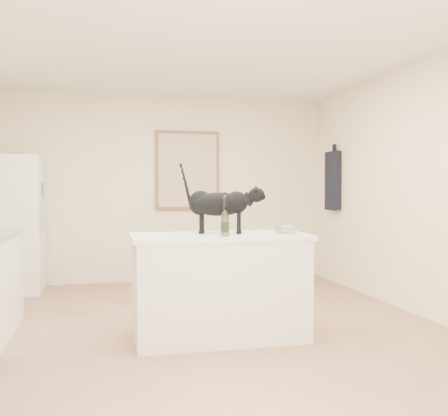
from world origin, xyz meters
TOP-DOWN VIEW (x-y plane):
  - floor at (0.00, 0.00)m, footprint 5.50×5.50m
  - ceiling at (0.00, 0.00)m, footprint 5.50×5.50m
  - wall_back at (0.00, 2.75)m, footprint 4.50×0.00m
  - wall_front at (0.00, -2.75)m, footprint 4.50×0.00m
  - wall_right at (2.25, 0.00)m, footprint 0.00×5.50m
  - island_base at (0.10, -0.20)m, footprint 1.44×0.67m
  - island_top at (0.10, -0.20)m, footprint 1.50×0.70m
  - fridge at (-1.95, 2.35)m, footprint 0.68×0.68m
  - artwork_frame at (0.30, 2.72)m, footprint 0.90×0.03m
  - artwork_canvas at (0.30, 2.70)m, footprint 0.82×0.00m
  - hanging_garment at (2.19, 2.05)m, footprint 0.08×0.34m
  - black_cat at (0.11, -0.13)m, footprint 0.67×0.36m
  - wine_bottle at (0.09, -0.42)m, footprint 0.07×0.07m
  - glass_bowl at (0.66, -0.28)m, footprint 0.30×0.30m
  - fridge_paper at (-1.60, 2.41)m, footprint 0.06×0.15m

SIDE VIEW (x-z plane):
  - floor at x=0.00m, z-range 0.00..0.00m
  - island_base at x=0.10m, z-range 0.00..0.86m
  - fridge at x=-1.95m, z-range 0.00..1.70m
  - island_top at x=0.10m, z-range 0.86..0.90m
  - glass_bowl at x=0.66m, z-range 0.90..0.96m
  - wine_bottle at x=0.09m, z-range 0.90..1.21m
  - black_cat at x=0.11m, z-range 0.90..1.35m
  - fridge_paper at x=-1.60m, z-range 1.17..1.37m
  - wall_back at x=0.00m, z-range -0.95..3.55m
  - wall_front at x=0.00m, z-range -0.95..3.55m
  - wall_right at x=2.25m, z-range -1.45..4.05m
  - hanging_garment at x=2.19m, z-range 1.00..1.80m
  - artwork_frame at x=0.30m, z-range 1.00..2.10m
  - artwork_canvas at x=0.30m, z-range 1.04..2.06m
  - ceiling at x=0.00m, z-range 2.60..2.60m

